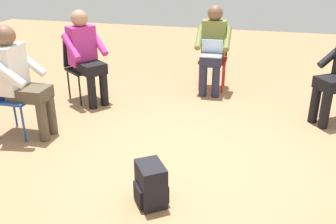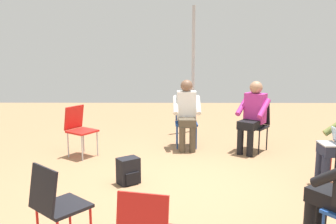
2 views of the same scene
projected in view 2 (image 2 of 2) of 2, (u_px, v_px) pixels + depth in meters
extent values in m
plane|color=#99704C|center=(184.00, 188.00, 4.96)|extent=(14.00, 14.00, 0.00)
cube|color=red|center=(82.00, 131.00, 6.23)|extent=(0.56, 0.56, 0.03)
cylinder|color=#B7B7BC|center=(97.00, 144.00, 6.32)|extent=(0.02, 0.02, 0.42)
cylinder|color=#B7B7BC|center=(82.00, 148.00, 6.04)|extent=(0.02, 0.02, 0.42)
cylinder|color=#B7B7BC|center=(84.00, 141.00, 6.51)|extent=(0.02, 0.02, 0.42)
cylinder|color=#B7B7BC|center=(68.00, 145.00, 6.24)|extent=(0.02, 0.02, 0.42)
cube|color=red|center=(74.00, 117.00, 6.30)|extent=(0.37, 0.29, 0.40)
cube|color=black|center=(63.00, 206.00, 3.39)|extent=(0.56, 0.56, 0.03)
cylinder|color=red|center=(70.00, 217.00, 3.67)|extent=(0.02, 0.02, 0.42)
cube|color=black|center=(43.00, 190.00, 3.21)|extent=(0.32, 0.35, 0.40)
cube|color=black|center=(254.00, 127.00, 6.57)|extent=(0.56, 0.56, 0.03)
cylinder|color=black|center=(259.00, 143.00, 6.38)|extent=(0.02, 0.02, 0.42)
cylinder|color=black|center=(241.00, 140.00, 6.58)|extent=(0.02, 0.02, 0.42)
cylinder|color=black|center=(267.00, 139.00, 6.64)|extent=(0.02, 0.02, 0.42)
cylinder|color=black|center=(249.00, 136.00, 6.84)|extent=(0.02, 0.02, 0.42)
cube|color=black|center=(259.00, 113.00, 6.68)|extent=(0.30, 0.36, 0.40)
cube|color=#1E4799|center=(186.00, 124.00, 6.82)|extent=(0.41, 0.41, 0.03)
cylinder|color=#1E4799|center=(196.00, 138.00, 6.70)|extent=(0.02, 0.02, 0.42)
cylinder|color=#1E4799|center=(177.00, 138.00, 6.69)|extent=(0.02, 0.02, 0.42)
cylinder|color=#1E4799|center=(195.00, 133.00, 7.03)|extent=(0.02, 0.02, 0.42)
cylinder|color=#1E4799|center=(177.00, 133.00, 7.03)|extent=(0.02, 0.02, 0.42)
cube|color=#1E4799|center=(186.00, 110.00, 6.97)|extent=(0.10, 0.38, 0.40)
cube|color=red|center=(142.00, 221.00, 2.65)|extent=(0.17, 0.39, 0.40)
cylinder|color=red|center=(330.00, 167.00, 5.14)|extent=(0.02, 0.02, 0.42)
cylinder|color=#23283D|center=(325.00, 173.00, 4.88)|extent=(0.11, 0.11, 0.45)
cylinder|color=#23283D|center=(319.00, 168.00, 5.05)|extent=(0.11, 0.11, 0.45)
cube|color=#23283D|center=(336.00, 149.00, 4.92)|extent=(0.31, 0.43, 0.14)
cube|color=#9EA0A5|center=(329.00, 144.00, 4.90)|extent=(0.31, 0.23, 0.02)
cylinder|color=#4C4233|center=(193.00, 140.00, 6.51)|extent=(0.11, 0.11, 0.45)
cylinder|color=#4C4233|center=(182.00, 140.00, 6.51)|extent=(0.11, 0.11, 0.45)
cube|color=#4C4233|center=(187.00, 122.00, 6.62)|extent=(0.42, 0.31, 0.14)
cube|color=silver|center=(186.00, 106.00, 6.76)|extent=(0.23, 0.34, 0.52)
sphere|color=brown|center=(187.00, 86.00, 6.69)|extent=(0.22, 0.22, 0.22)
cylinder|color=silver|center=(198.00, 105.00, 6.66)|extent=(0.40, 0.10, 0.31)
cylinder|color=silver|center=(176.00, 105.00, 6.65)|extent=(0.40, 0.10, 0.31)
cylinder|color=black|center=(250.00, 143.00, 6.27)|extent=(0.11, 0.11, 0.45)
cylinder|color=black|center=(240.00, 142.00, 6.38)|extent=(0.11, 0.11, 0.45)
cube|color=black|center=(250.00, 124.00, 6.41)|extent=(0.52, 0.49, 0.14)
cube|color=#B22D84|center=(255.00, 108.00, 6.51)|extent=(0.38, 0.40, 0.52)
sphere|color=#A87A5B|center=(256.00, 87.00, 6.44)|extent=(0.22, 0.22, 0.22)
cylinder|color=#B22D84|center=(264.00, 109.00, 6.31)|extent=(0.37, 0.31, 0.31)
cylinder|color=#B22D84|center=(242.00, 106.00, 6.54)|extent=(0.37, 0.31, 0.31)
cylinder|color=black|center=(309.00, 223.00, 3.53)|extent=(0.11, 0.11, 0.45)
cylinder|color=black|center=(321.00, 218.00, 3.63)|extent=(0.11, 0.11, 0.45)
cube|color=black|center=(334.00, 198.00, 3.39)|extent=(0.52, 0.49, 0.14)
cylinder|color=black|center=(333.00, 175.00, 3.15)|extent=(0.38, 0.30, 0.31)
cube|color=black|center=(128.00, 171.00, 5.08)|extent=(0.32, 0.34, 0.36)
cube|color=black|center=(128.00, 176.00, 5.10)|extent=(0.32, 0.30, 0.16)
cylinder|color=#B2B2B7|center=(193.00, 70.00, 7.84)|extent=(0.07, 0.07, 2.64)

